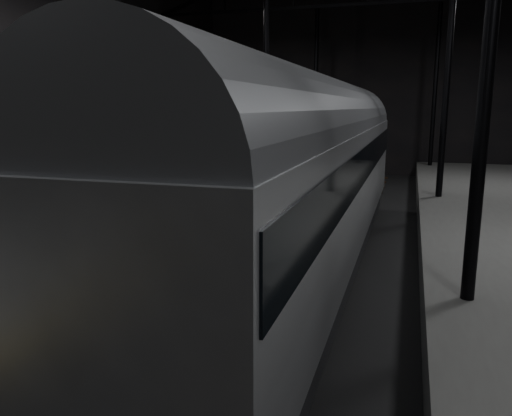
% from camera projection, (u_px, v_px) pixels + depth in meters
% --- Properties ---
extents(ground, '(44.00, 44.00, 0.00)m').
position_uv_depth(ground, '(314.00, 268.00, 14.89)').
color(ground, black).
rests_on(ground, ground).
extents(platform_left, '(9.00, 43.80, 1.00)m').
position_uv_depth(platform_left, '(97.00, 233.00, 16.97)').
color(platform_left, '#535350').
rests_on(platform_left, ground).
extents(tactile_strip, '(0.50, 43.80, 0.01)m').
position_uv_depth(tactile_strip, '(212.00, 227.00, 15.63)').
color(tactile_strip, olive).
rests_on(tactile_strip, platform_left).
extents(track, '(2.40, 43.00, 0.24)m').
position_uv_depth(track, '(314.00, 265.00, 14.88)').
color(track, '#3F3328').
rests_on(track, ground).
extents(train, '(3.04, 20.31, 5.43)m').
position_uv_depth(train, '(313.00, 169.00, 13.83)').
color(train, gray).
rests_on(train, ground).
extents(woman, '(0.69, 0.50, 1.76)m').
position_uv_depth(woman, '(125.00, 198.00, 15.72)').
color(woman, '#94725B').
rests_on(woman, platform_left).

